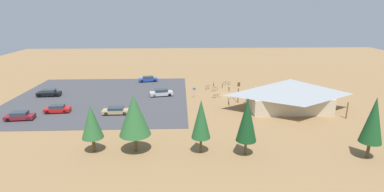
{
  "coord_description": "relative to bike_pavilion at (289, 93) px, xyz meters",
  "views": [
    {
      "loc": [
        10.13,
        61.11,
        17.56
      ],
      "look_at": [
        7.87,
        4.55,
        1.2
      ],
      "focal_mm": 28.26,
      "sensor_mm": 36.0,
      "label": 1
    }
  ],
  "objects": [
    {
      "name": "ground",
      "position": [
        9.22,
        -10.11,
        -3.23
      ],
      "size": [
        160.0,
        160.0,
        0.0
      ],
      "primitive_type": "plane",
      "color": "#937047",
      "rests_on": "ground"
    },
    {
      "name": "parking_lot_asphalt",
      "position": [
        35.73,
        -9.02,
        -3.2
      ],
      "size": [
        35.15,
        34.44,
        0.05
      ],
      "primitive_type": "cube",
      "color": "#424247",
      "rests_on": "ground"
    },
    {
      "name": "bike_pavilion",
      "position": [
        0.0,
        0.0,
        0.0
      ],
      "size": [
        16.76,
        10.11,
        5.7
      ],
      "color": "beige",
      "rests_on": "ground"
    },
    {
      "name": "trash_bin",
      "position": [
        5.54,
        -17.65,
        -2.78
      ],
      "size": [
        0.6,
        0.6,
        0.9
      ],
      "primitive_type": "cylinder",
      "color": "brown",
      "rests_on": "ground"
    },
    {
      "name": "lot_sign",
      "position": [
        16.53,
        -8.39,
        -1.82
      ],
      "size": [
        0.56,
        0.08,
        2.2
      ],
      "color": "#99999E",
      "rests_on": "ground"
    },
    {
      "name": "pine_center",
      "position": [
        11.31,
        16.92,
        1.4
      ],
      "size": [
        2.53,
        2.53,
        7.39
      ],
      "color": "brown",
      "rests_on": "ground"
    },
    {
      "name": "pine_mideast",
      "position": [
        30.46,
        15.3,
        0.79
      ],
      "size": [
        2.7,
        2.7,
        6.2
      ],
      "color": "brown",
      "rests_on": "ground"
    },
    {
      "name": "pine_west",
      "position": [
        16.84,
        16.07,
        1.24
      ],
      "size": [
        2.4,
        2.4,
        6.96
      ],
      "color": "brown",
      "rests_on": "ground"
    },
    {
      "name": "pine_far_east",
      "position": [
        -3.47,
        18.35,
        1.65
      ],
      "size": [
        2.6,
        2.6,
        7.75
      ],
      "color": "brown",
      "rests_on": "ground"
    },
    {
      "name": "pine_east",
      "position": [
        25.11,
        15.43,
        1.65
      ],
      "size": [
        3.99,
        3.99,
        7.5
      ],
      "color": "brown",
      "rests_on": "ground"
    },
    {
      "name": "bicycle_black_mid_cluster",
      "position": [
        11.97,
        -8.26,
        -2.85
      ],
      "size": [
        1.67,
        0.75,
        0.86
      ],
      "color": "black",
      "rests_on": "ground"
    },
    {
      "name": "bicycle_white_front_row",
      "position": [
        10.16,
        -3.61,
        -2.85
      ],
      "size": [
        0.48,
        1.73,
        0.85
      ],
      "color": "black",
      "rests_on": "ground"
    },
    {
      "name": "bicycle_blue_lone_west",
      "position": [
        9.0,
        -7.16,
        -2.87
      ],
      "size": [
        1.62,
        0.57,
        0.83
      ],
      "color": "black",
      "rests_on": "ground"
    },
    {
      "name": "bicycle_purple_edge_north",
      "position": [
        8.54,
        -13.56,
        -2.86
      ],
      "size": [
        0.48,
        1.76,
        0.82
      ],
      "color": "black",
      "rests_on": "ground"
    },
    {
      "name": "bicycle_yellow_lone_east",
      "position": [
        11.49,
        -17.89,
        -2.87
      ],
      "size": [
        0.5,
        1.6,
        0.84
      ],
      "color": "black",
      "rests_on": "ground"
    },
    {
      "name": "bicycle_orange_yard_left",
      "position": [
        13.22,
        -15.28,
        -2.83
      ],
      "size": [
        1.09,
        1.47,
        0.86
      ],
      "color": "black",
      "rests_on": "ground"
    },
    {
      "name": "bicycle_red_trailside",
      "position": [
        9.6,
        -16.73,
        -2.84
      ],
      "size": [
        0.48,
        1.71,
        0.86
      ],
      "color": "black",
      "rests_on": "ground"
    },
    {
      "name": "bicycle_teal_near_sign",
      "position": [
        8.16,
        -19.34,
        -2.86
      ],
      "size": [
        1.75,
        0.48,
        0.8
      ],
      "color": "black",
      "rests_on": "ground"
    },
    {
      "name": "bicycle_silver_yard_front",
      "position": [
        11.75,
        -13.6,
        -2.83
      ],
      "size": [
        1.43,
        1.17,
        0.88
      ],
      "color": "black",
      "rests_on": "ground"
    },
    {
      "name": "car_black_far_end",
      "position": [
        46.7,
        -10.6,
        -2.46
      ],
      "size": [
        4.75,
        2.19,
        1.46
      ],
      "color": "black",
      "rests_on": "parking_lot_asphalt"
    },
    {
      "name": "car_red_inner_stall",
      "position": [
        40.94,
        -0.05,
        -2.5
      ],
      "size": [
        4.4,
        2.03,
        1.37
      ],
      "color": "red",
      "rests_on": "parking_lot_asphalt"
    },
    {
      "name": "car_blue_second_row",
      "position": [
        27.39,
        -22.94,
        -2.5
      ],
      "size": [
        4.82,
        2.59,
        1.37
      ],
      "color": "#1E42B2",
      "rests_on": "parking_lot_asphalt"
    },
    {
      "name": "car_silver_mid_lot",
      "position": [
        23.34,
        -9.88,
        -2.45
      ],
      "size": [
        4.99,
        2.78,
        1.48
      ],
      "color": "#BCBCC1",
      "rests_on": "parking_lot_asphalt"
    },
    {
      "name": "car_maroon_end_stall",
      "position": [
        45.7,
        3.36,
        -2.49
      ],
      "size": [
        4.61,
        2.29,
        1.38
      ],
      "color": "maroon",
      "rests_on": "parking_lot_asphalt"
    },
    {
      "name": "car_tan_aisle_side",
      "position": [
        30.5,
        1.15,
        -2.54
      ],
      "size": [
        4.62,
        1.92,
        1.25
      ],
      "color": "tan",
      "rests_on": "parking_lot_asphalt"
    },
    {
      "name": "visitor_near_lot",
      "position": [
        -6.99,
        -14.03,
        -2.35
      ],
      "size": [
        0.36,
        0.39,
        1.67
      ],
      "color": "#2D3347",
      "rests_on": "ground"
    },
    {
      "name": "visitor_crossing_yard",
      "position": [
        3.06,
        -11.81,
        -2.36
      ],
      "size": [
        0.4,
        0.39,
        1.66
      ],
      "color": "#2D3347",
      "rests_on": "ground"
    },
    {
      "name": "visitor_by_pavilion",
      "position": [
        0.69,
        -10.81,
        -2.34
      ],
      "size": [
        0.38,
        0.4,
        1.7
      ],
      "color": "#2D3347",
      "rests_on": "ground"
    }
  ]
}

